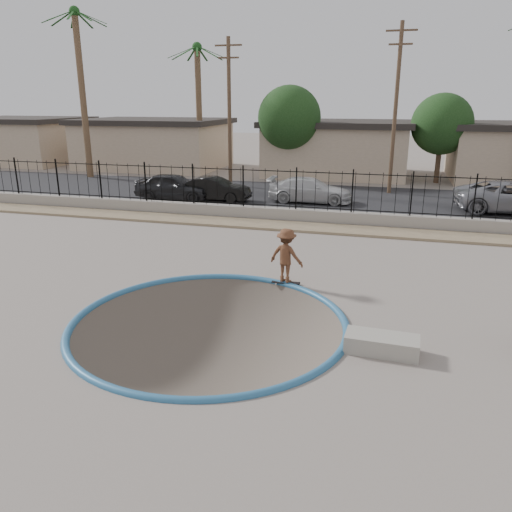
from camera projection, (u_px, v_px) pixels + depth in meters
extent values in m
cube|color=#6E645C|center=(301.00, 236.00, 24.84)|extent=(120.00, 120.00, 2.20)
torus|color=#2C648F|center=(209.00, 323.00, 12.55)|extent=(7.04, 7.04, 0.20)
cube|color=#9B8A66|center=(291.00, 226.00, 21.92)|extent=(42.00, 1.60, 0.11)
cube|color=gray|center=(296.00, 215.00, 22.85)|extent=(42.00, 0.45, 0.60)
cube|color=black|center=(296.00, 206.00, 22.73)|extent=(40.00, 0.04, 0.03)
cube|color=black|center=(297.00, 172.00, 22.26)|extent=(40.00, 0.04, 0.04)
cube|color=black|center=(317.00, 196.00, 29.10)|extent=(90.00, 8.00, 0.04)
cube|color=tan|center=(22.00, 142.00, 44.40)|extent=(10.00, 8.00, 3.50)
cube|color=#2A2522|center=(19.00, 120.00, 43.82)|extent=(10.60, 8.60, 0.40)
cube|color=tan|center=(155.00, 146.00, 41.12)|extent=(11.00, 8.00, 3.50)
cube|color=#2A2522|center=(153.00, 121.00, 40.53)|extent=(11.60, 8.60, 0.40)
cube|color=tan|center=(337.00, 150.00, 37.32)|extent=(10.00, 8.00, 3.50)
cube|color=#2A2522|center=(339.00, 123.00, 36.74)|extent=(10.60, 8.60, 0.40)
cylinder|color=brown|center=(83.00, 98.00, 34.52)|extent=(0.44, 0.44, 11.00)
sphere|color=#1B4919|center=(74.00, 11.00, 32.89)|extent=(0.70, 0.70, 0.70)
cylinder|color=brown|center=(199.00, 112.00, 36.73)|extent=(0.44, 0.44, 9.00)
sphere|color=#1B4919|center=(197.00, 47.00, 35.40)|extent=(0.70, 0.70, 0.70)
cylinder|color=#473323|center=(229.00, 114.00, 31.12)|extent=(0.24, 0.24, 9.00)
cube|color=#473323|center=(228.00, 45.00, 29.92)|extent=(1.70, 0.10, 0.10)
cube|color=#473323|center=(229.00, 58.00, 30.13)|extent=(1.30, 0.10, 0.10)
cylinder|color=#473323|center=(395.00, 111.00, 28.52)|extent=(0.24, 0.24, 9.50)
cube|color=#473323|center=(402.00, 30.00, 27.24)|extent=(1.70, 0.10, 0.10)
cube|color=#473323|center=(401.00, 44.00, 27.45)|extent=(1.30, 0.10, 0.10)
cylinder|color=#473323|center=(289.00, 158.00, 34.94)|extent=(0.34, 0.34, 3.00)
sphere|color=#143311|center=(289.00, 118.00, 34.13)|extent=(4.32, 4.32, 4.32)
cylinder|color=#473323|center=(438.00, 162.00, 33.37)|extent=(0.34, 0.34, 2.75)
sphere|color=#143311|center=(442.00, 124.00, 32.63)|extent=(3.96, 3.96, 3.96)
imported|color=brown|center=(286.00, 259.00, 14.93)|extent=(1.19, 0.87, 1.65)
cube|color=black|center=(286.00, 282.00, 15.16)|extent=(0.87, 0.24, 0.02)
cylinder|color=silver|center=(276.00, 284.00, 15.16)|extent=(0.06, 0.03, 0.06)
cylinder|color=silver|center=(277.00, 282.00, 15.31)|extent=(0.06, 0.03, 0.06)
cylinder|color=silver|center=(295.00, 285.00, 15.03)|extent=(0.06, 0.03, 0.06)
cylinder|color=silver|center=(296.00, 283.00, 15.18)|extent=(0.06, 0.03, 0.06)
cube|color=gray|center=(382.00, 344.00, 11.04)|extent=(1.63, 0.77, 0.40)
imported|color=black|center=(174.00, 186.00, 27.74)|extent=(4.33, 1.83, 1.46)
imported|color=black|center=(215.00, 189.00, 27.39)|extent=(3.94, 1.41, 1.29)
imported|color=silver|center=(310.00, 190.00, 27.04)|extent=(4.55, 1.91, 1.31)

